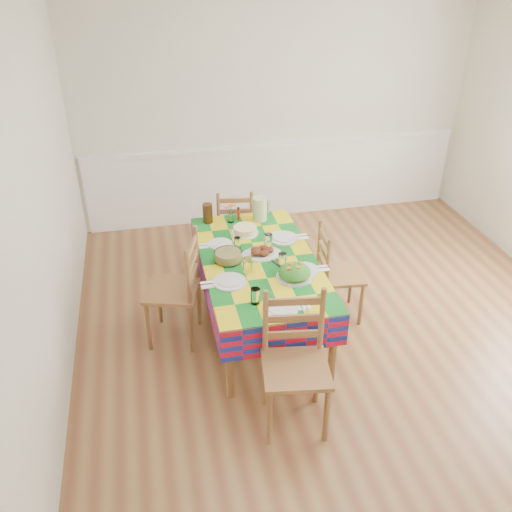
{
  "coord_description": "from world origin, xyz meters",
  "views": [
    {
      "loc": [
        -1.51,
        -3.36,
        3.0
      ],
      "look_at": [
        -0.73,
        0.23,
        0.81
      ],
      "focal_mm": 38.0,
      "sensor_mm": 36.0,
      "label": 1
    }
  ],
  "objects_px": {
    "dining_table": "(259,267)",
    "chair_far": "(235,227)",
    "meat_platter": "(262,252)",
    "green_pitcher": "(260,209)",
    "tea_pitcher": "(208,213)",
    "chair_left": "(177,290)",
    "chair_near": "(295,364)",
    "chair_right": "(336,274)"
  },
  "relations": [
    {
      "from": "dining_table",
      "to": "green_pitcher",
      "type": "xyz_separation_m",
      "value": [
        0.17,
        0.71,
        0.19
      ]
    },
    {
      "from": "meat_platter",
      "to": "chair_far",
      "type": "distance_m",
      "value": 1.07
    },
    {
      "from": "dining_table",
      "to": "meat_platter",
      "type": "distance_m",
      "value": 0.13
    },
    {
      "from": "tea_pitcher",
      "to": "chair_near",
      "type": "distance_m",
      "value": 1.9
    },
    {
      "from": "meat_platter",
      "to": "chair_near",
      "type": "relative_size",
      "value": 0.33
    },
    {
      "from": "meat_platter",
      "to": "chair_far",
      "type": "xyz_separation_m",
      "value": [
        -0.04,
        1.03,
        -0.28
      ]
    },
    {
      "from": "meat_platter",
      "to": "dining_table",
      "type": "bearing_deg",
      "value": -119.08
    },
    {
      "from": "chair_near",
      "to": "chair_right",
      "type": "height_order",
      "value": "chair_near"
    },
    {
      "from": "meat_platter",
      "to": "tea_pitcher",
      "type": "relative_size",
      "value": 1.82
    },
    {
      "from": "chair_left",
      "to": "tea_pitcher",
      "type": "bearing_deg",
      "value": 171.03
    },
    {
      "from": "dining_table",
      "to": "chair_far",
      "type": "xyz_separation_m",
      "value": [
        -0.01,
        1.1,
        -0.18
      ]
    },
    {
      "from": "dining_table",
      "to": "chair_far",
      "type": "distance_m",
      "value": 1.11
    },
    {
      "from": "chair_far",
      "to": "chair_near",
      "type": "bearing_deg",
      "value": 98.82
    },
    {
      "from": "green_pitcher",
      "to": "chair_right",
      "type": "distance_m",
      "value": 0.95
    },
    {
      "from": "chair_left",
      "to": "chair_right",
      "type": "xyz_separation_m",
      "value": [
        1.38,
        0.02,
        -0.05
      ]
    },
    {
      "from": "chair_far",
      "to": "chair_left",
      "type": "distance_m",
      "value": 1.31
    },
    {
      "from": "green_pitcher",
      "to": "chair_far",
      "type": "relative_size",
      "value": 0.26
    },
    {
      "from": "chair_near",
      "to": "chair_right",
      "type": "bearing_deg",
      "value": 66.36
    },
    {
      "from": "dining_table",
      "to": "tea_pitcher",
      "type": "xyz_separation_m",
      "value": [
        -0.32,
        0.76,
        0.17
      ]
    },
    {
      "from": "tea_pitcher",
      "to": "chair_near",
      "type": "relative_size",
      "value": 0.18
    },
    {
      "from": "chair_right",
      "to": "chair_far",
      "type": "bearing_deg",
      "value": 38.27
    },
    {
      "from": "dining_table",
      "to": "chair_far",
      "type": "relative_size",
      "value": 2.04
    },
    {
      "from": "dining_table",
      "to": "tea_pitcher",
      "type": "distance_m",
      "value": 0.84
    },
    {
      "from": "green_pitcher",
      "to": "tea_pitcher",
      "type": "relative_size",
      "value": 1.22
    },
    {
      "from": "green_pitcher",
      "to": "chair_near",
      "type": "bearing_deg",
      "value": -95.04
    },
    {
      "from": "dining_table",
      "to": "meat_platter",
      "type": "bearing_deg",
      "value": 60.92
    },
    {
      "from": "chair_right",
      "to": "green_pitcher",
      "type": "bearing_deg",
      "value": 42.64
    },
    {
      "from": "chair_far",
      "to": "green_pitcher",
      "type": "bearing_deg",
      "value": 122.08
    },
    {
      "from": "green_pitcher",
      "to": "chair_left",
      "type": "distance_m",
      "value": 1.16
    },
    {
      "from": "meat_platter",
      "to": "chair_far",
      "type": "relative_size",
      "value": 0.39
    },
    {
      "from": "chair_near",
      "to": "chair_left",
      "type": "xyz_separation_m",
      "value": [
        -0.7,
        1.08,
        -0.01
      ]
    },
    {
      "from": "meat_platter",
      "to": "chair_right",
      "type": "bearing_deg",
      "value": -5.58
    },
    {
      "from": "dining_table",
      "to": "chair_left",
      "type": "relative_size",
      "value": 1.77
    },
    {
      "from": "meat_platter",
      "to": "chair_far",
      "type": "bearing_deg",
      "value": 92.43
    },
    {
      "from": "green_pitcher",
      "to": "chair_near",
      "type": "distance_m",
      "value": 1.83
    },
    {
      "from": "green_pitcher",
      "to": "chair_near",
      "type": "height_order",
      "value": "chair_near"
    },
    {
      "from": "dining_table",
      "to": "chair_near",
      "type": "height_order",
      "value": "chair_near"
    },
    {
      "from": "meat_platter",
      "to": "green_pitcher",
      "type": "relative_size",
      "value": 1.5
    },
    {
      "from": "meat_platter",
      "to": "tea_pitcher",
      "type": "height_order",
      "value": "tea_pitcher"
    },
    {
      "from": "tea_pitcher",
      "to": "chair_far",
      "type": "height_order",
      "value": "tea_pitcher"
    },
    {
      "from": "chair_far",
      "to": "dining_table",
      "type": "bearing_deg",
      "value": 98.8
    },
    {
      "from": "chair_right",
      "to": "tea_pitcher",
      "type": "bearing_deg",
      "value": 58.91
    }
  ]
}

